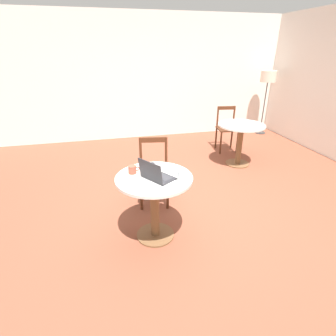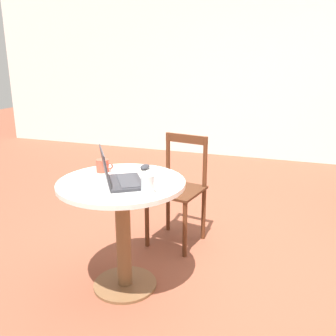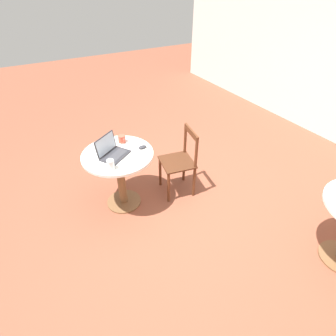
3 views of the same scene
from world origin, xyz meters
name	(u,v)px [view 3 (image 3 of 3)]	position (x,y,z in m)	size (l,w,h in m)	color
ground_plane	(184,216)	(0.00, 0.00, 0.00)	(16.00, 16.00, 0.00)	brown
cafe_table_near	(119,167)	(-0.59, -0.54, 0.57)	(0.81, 0.81, 0.76)	brown
chair_near_back	(180,162)	(-0.45, 0.21, 0.46)	(0.46, 0.46, 0.90)	#562D19
laptop	(112,152)	(-0.58, -0.60, 0.80)	(0.37, 0.40, 0.22)	#2D2D33
mouse	(142,147)	(-0.55, -0.25, 0.77)	(0.06, 0.10, 0.03)	#2D2D33
mug	(122,139)	(-0.79, -0.41, 0.80)	(0.12, 0.09, 0.09)	#C64C38
drinking_glass	(111,165)	(-0.34, -0.70, 0.81)	(0.07, 0.07, 0.11)	silver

